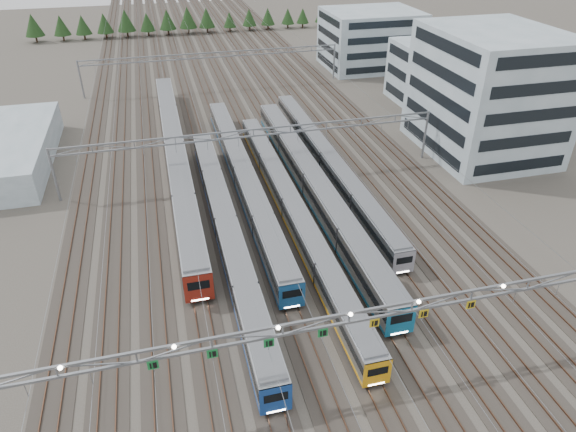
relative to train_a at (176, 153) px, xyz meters
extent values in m
plane|color=#47423A|center=(11.25, -47.07, -2.26)|extent=(400.00, 400.00, 0.00)
cube|color=#2D2823|center=(11.25, 52.93, -2.22)|extent=(54.00, 260.00, 0.08)
cube|color=brown|center=(-14.22, 52.93, -2.10)|extent=(0.08, 260.00, 0.16)
cube|color=brown|center=(36.72, 52.93, -2.10)|extent=(0.08, 260.00, 0.16)
cube|color=brown|center=(10.53, 52.93, -2.10)|extent=(0.08, 260.00, 0.16)
cube|color=brown|center=(11.97, 52.93, -2.10)|extent=(0.08, 260.00, 0.16)
cube|color=black|center=(0.00, 0.05, -1.83)|extent=(2.57, 67.12, 0.39)
cube|color=#A7AAAF|center=(0.00, 0.05, 0.06)|extent=(3.03, 68.49, 3.40)
cube|color=black|center=(0.00, 0.05, 0.46)|extent=(3.09, 68.14, 1.03)
cube|color=maroon|center=(0.00, 0.05, -1.38)|extent=(3.08, 68.14, 0.38)
cube|color=slate|center=(0.00, 0.05, 1.87)|extent=(2.72, 67.12, 0.27)
cube|color=maroon|center=(0.00, -34.15, 0.06)|extent=(3.05, 0.12, 3.40)
cube|color=black|center=(0.00, -34.18, 0.46)|extent=(2.27, 0.10, 1.03)
cube|color=white|center=(0.00, -34.21, -1.43)|extent=(1.82, 0.06, 0.16)
cube|color=black|center=(4.50, -23.21, -1.85)|extent=(2.28, 51.33, 0.34)
cube|color=#A7AAAF|center=(4.50, -23.21, -0.18)|extent=(2.68, 52.38, 3.02)
cube|color=black|center=(4.50, -23.21, 0.18)|extent=(2.74, 52.12, 0.91)
cube|color=#194398|center=(4.50, -23.21, -1.45)|extent=(2.73, 52.12, 0.34)
cube|color=slate|center=(4.50, -23.21, 1.42)|extent=(2.41, 51.33, 0.24)
cube|color=#194398|center=(4.50, -49.35, -0.18)|extent=(2.70, 0.12, 3.02)
cube|color=black|center=(4.50, -49.38, 0.18)|extent=(2.01, 0.10, 0.91)
cube|color=white|center=(4.50, -49.41, -1.50)|extent=(1.61, 0.06, 0.14)
cube|color=black|center=(9.00, -10.14, -1.85)|extent=(2.32, 53.77, 0.35)
cube|color=#A7AAAF|center=(9.00, -10.14, -0.15)|extent=(2.73, 54.87, 3.07)
cube|color=black|center=(9.00, -10.14, 0.22)|extent=(2.79, 54.60, 0.93)
cube|color=#1B5493|center=(9.00, -10.14, -1.44)|extent=(2.78, 54.60, 0.34)
cube|color=slate|center=(9.00, -10.14, 1.48)|extent=(2.45, 53.77, 0.24)
cube|color=#1B5493|center=(9.00, -37.53, -0.15)|extent=(2.75, 0.12, 3.07)
cube|color=black|center=(9.00, -37.56, 0.22)|extent=(2.05, 0.10, 0.93)
cube|color=white|center=(9.00, -37.59, -1.49)|extent=(1.64, 0.06, 0.15)
cube|color=black|center=(13.50, -20.28, -1.86)|extent=(2.13, 56.05, 0.32)
cube|color=#A7AAAF|center=(13.50, -20.28, -0.30)|extent=(2.51, 57.19, 2.82)
cube|color=black|center=(13.50, -20.28, 0.04)|extent=(2.57, 56.90, 0.85)
cube|color=#FFAE16|center=(13.50, -20.28, -1.49)|extent=(2.56, 56.90, 0.31)
cube|color=slate|center=(13.50, -20.28, 1.20)|extent=(2.26, 56.05, 0.22)
cube|color=#FFAE16|center=(13.50, -48.82, -0.30)|extent=(2.53, 0.12, 2.82)
cube|color=black|center=(13.50, -48.85, 0.04)|extent=(1.88, 0.10, 0.85)
cube|color=white|center=(13.50, -48.88, -1.53)|extent=(1.51, 0.06, 0.13)
cube|color=black|center=(18.00, -15.28, -1.83)|extent=(2.50, 55.98, 0.38)
cube|color=#A7AAAF|center=(18.00, -15.28, 0.00)|extent=(2.95, 57.12, 3.31)
cube|color=black|center=(18.00, -15.28, 0.40)|extent=(3.01, 56.83, 1.00)
cube|color=#1771A2|center=(18.00, -15.28, -1.39)|extent=(3.00, 56.83, 0.37)
cube|color=slate|center=(18.00, -15.28, 1.76)|extent=(2.65, 55.98, 0.26)
cube|color=#1771A2|center=(18.00, -43.79, 0.00)|extent=(2.97, 0.12, 3.31)
cube|color=black|center=(18.00, -43.82, 0.40)|extent=(2.21, 0.10, 1.00)
cube|color=white|center=(18.00, -43.85, -1.45)|extent=(1.77, 0.06, 0.16)
cube|color=black|center=(22.50, -8.22, -1.86)|extent=(2.18, 52.71, 0.33)
cube|color=#A7AAAF|center=(22.50, -8.22, -0.26)|extent=(2.57, 53.79, 2.89)
cube|color=black|center=(22.50, -8.22, 0.09)|extent=(2.63, 53.52, 0.87)
cube|color=#9F9FAD|center=(22.50, -8.22, -1.47)|extent=(2.62, 53.52, 0.32)
cube|color=slate|center=(22.50, -8.22, 1.28)|extent=(2.31, 52.71, 0.23)
cube|color=#9F9FAD|center=(22.50, -35.06, -0.26)|extent=(2.59, 0.12, 2.89)
cube|color=black|center=(22.50, -35.09, 0.09)|extent=(1.93, 0.10, 0.87)
cube|color=white|center=(22.50, -35.12, -1.52)|extent=(1.54, 0.06, 0.14)
cube|color=gray|center=(11.25, -47.07, 5.54)|extent=(56.00, 0.22, 0.22)
cube|color=gray|center=(11.25, -47.07, 4.54)|extent=(56.00, 0.22, 0.22)
cube|color=#187C36|center=(-4.50, -47.19, 4.04)|extent=(0.85, 0.06, 0.85)
cube|color=#187C36|center=(0.00, -47.19, 4.04)|extent=(0.85, 0.06, 0.85)
cube|color=#187C36|center=(4.50, -47.19, 4.04)|extent=(0.85, 0.06, 0.85)
cube|color=#187C36|center=(9.00, -47.19, 4.04)|extent=(0.85, 0.06, 0.85)
cube|color=gold|center=(13.50, -47.19, 4.04)|extent=(0.85, 0.06, 0.85)
cube|color=gold|center=(18.00, -47.19, 4.04)|extent=(0.85, 0.06, 0.85)
cube|color=gold|center=(22.50, -47.19, 4.04)|extent=(0.85, 0.06, 0.85)
cylinder|color=gray|center=(-16.75, -7.07, 1.74)|extent=(0.36, 0.36, 8.00)
cylinder|color=gray|center=(39.25, -7.07, 1.74)|extent=(0.36, 0.36, 8.00)
cube|color=gray|center=(11.25, -7.07, 5.54)|extent=(56.00, 0.22, 0.22)
cube|color=gray|center=(11.25, -7.07, 4.54)|extent=(56.00, 0.22, 0.22)
cylinder|color=gray|center=(-16.75, 37.93, 1.74)|extent=(0.36, 0.36, 8.00)
cylinder|color=gray|center=(39.25, 37.93, 1.74)|extent=(0.36, 0.36, 8.00)
cube|color=gray|center=(11.25, 37.93, 5.54)|extent=(56.00, 0.22, 0.22)
cube|color=gray|center=(11.25, 37.93, 4.54)|extent=(56.00, 0.22, 0.22)
cube|color=#90A3AC|center=(49.78, -6.35, 7.51)|extent=(18.00, 22.00, 19.55)
cube|color=#90A3AC|center=(53.23, 16.77, 3.71)|extent=(14.00, 16.00, 11.95)
cube|color=#90A3AC|center=(51.13, 45.39, 4.47)|extent=(22.00, 18.00, 13.47)
cube|color=#90A3AC|center=(-24.31, 7.16, 0.15)|extent=(10.00, 30.00, 4.83)
camera|label=1|loc=(-1.38, -75.89, 34.09)|focal=32.00mm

